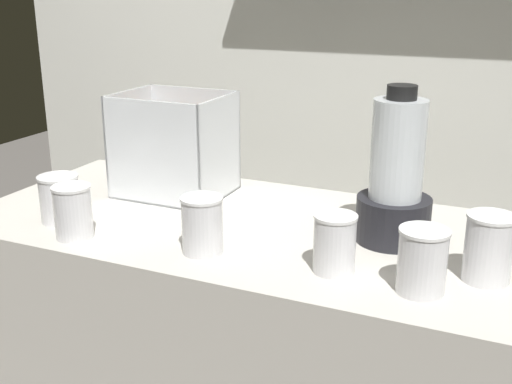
{
  "coord_description": "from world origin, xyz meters",
  "views": [
    {
      "loc": [
        0.57,
        -1.28,
        1.44
      ],
      "look_at": [
        0.0,
        0.0,
        0.98
      ],
      "focal_mm": 44.38,
      "sensor_mm": 36.0,
      "label": 1
    }
  ],
  "objects_px": {
    "juice_cup_mango_left": "(73,214)",
    "juice_cup_pomegranate_right": "(334,247)",
    "juice_cup_mango_far_left": "(60,201)",
    "juice_cup_mango_middle": "(202,228)",
    "carrot_display_bin": "(175,163)",
    "blender_pitcher": "(396,183)",
    "juice_cup_pomegranate_far_right": "(422,265)",
    "juice_cup_orange_rightmost": "(488,252)"
  },
  "relations": [
    {
      "from": "juice_cup_mango_left",
      "to": "juice_cup_pomegranate_right",
      "type": "distance_m",
      "value": 0.59
    },
    {
      "from": "juice_cup_mango_far_left",
      "to": "juice_cup_mango_middle",
      "type": "relative_size",
      "value": 0.92
    },
    {
      "from": "juice_cup_mango_left",
      "to": "carrot_display_bin",
      "type": "bearing_deg",
      "value": 83.19
    },
    {
      "from": "juice_cup_mango_middle",
      "to": "blender_pitcher",
      "type": "bearing_deg",
      "value": 33.1
    },
    {
      "from": "juice_cup_pomegranate_far_right",
      "to": "juice_cup_mango_middle",
      "type": "bearing_deg",
      "value": -179.6
    },
    {
      "from": "blender_pitcher",
      "to": "juice_cup_mango_far_left",
      "type": "height_order",
      "value": "blender_pitcher"
    },
    {
      "from": "juice_cup_mango_left",
      "to": "juice_cup_orange_rightmost",
      "type": "bearing_deg",
      "value": 9.69
    },
    {
      "from": "juice_cup_mango_middle",
      "to": "juice_cup_pomegranate_far_right",
      "type": "height_order",
      "value": "same"
    },
    {
      "from": "blender_pitcher",
      "to": "juice_cup_mango_left",
      "type": "distance_m",
      "value": 0.71
    },
    {
      "from": "juice_cup_pomegranate_right",
      "to": "juice_cup_pomegranate_far_right",
      "type": "xyz_separation_m",
      "value": [
        0.17,
        -0.02,
        0.0
      ]
    },
    {
      "from": "carrot_display_bin",
      "to": "juice_cup_mango_far_left",
      "type": "distance_m",
      "value": 0.33
    },
    {
      "from": "juice_cup_pomegranate_right",
      "to": "blender_pitcher",
      "type": "bearing_deg",
      "value": 71.43
    },
    {
      "from": "juice_cup_mango_middle",
      "to": "juice_cup_pomegranate_far_right",
      "type": "distance_m",
      "value": 0.45
    },
    {
      "from": "blender_pitcher",
      "to": "juice_cup_pomegranate_right",
      "type": "height_order",
      "value": "blender_pitcher"
    },
    {
      "from": "carrot_display_bin",
      "to": "juice_cup_orange_rightmost",
      "type": "xyz_separation_m",
      "value": [
        0.82,
        -0.22,
        -0.03
      ]
    },
    {
      "from": "juice_cup_orange_rightmost",
      "to": "blender_pitcher",
      "type": "bearing_deg",
      "value": 148.93
    },
    {
      "from": "juice_cup_pomegranate_far_right",
      "to": "carrot_display_bin",
      "type": "bearing_deg",
      "value": 155.93
    },
    {
      "from": "carrot_display_bin",
      "to": "juice_cup_mango_middle",
      "type": "bearing_deg",
      "value": -51.16
    },
    {
      "from": "juice_cup_pomegranate_far_right",
      "to": "juice_cup_orange_rightmost",
      "type": "xyz_separation_m",
      "value": [
        0.11,
        0.1,
        0.0
      ]
    },
    {
      "from": "juice_cup_mango_left",
      "to": "juice_cup_mango_middle",
      "type": "bearing_deg",
      "value": 8.28
    },
    {
      "from": "carrot_display_bin",
      "to": "blender_pitcher",
      "type": "relative_size",
      "value": 0.82
    },
    {
      "from": "blender_pitcher",
      "to": "juice_cup_pomegranate_right",
      "type": "bearing_deg",
      "value": -108.57
    },
    {
      "from": "juice_cup_pomegranate_far_right",
      "to": "blender_pitcher",
      "type": "bearing_deg",
      "value": 114.46
    },
    {
      "from": "juice_cup_mango_left",
      "to": "juice_cup_orange_rightmost",
      "type": "xyz_separation_m",
      "value": [
        0.86,
        0.15,
        0.0
      ]
    },
    {
      "from": "juice_cup_mango_middle",
      "to": "juice_cup_orange_rightmost",
      "type": "xyz_separation_m",
      "value": [
        0.56,
        0.1,
        0.0
      ]
    },
    {
      "from": "blender_pitcher",
      "to": "juice_cup_pomegranate_right",
      "type": "xyz_separation_m",
      "value": [
        -0.07,
        -0.21,
        -0.08
      ]
    },
    {
      "from": "juice_cup_pomegranate_right",
      "to": "juice_cup_orange_rightmost",
      "type": "relative_size",
      "value": 0.89
    },
    {
      "from": "juice_cup_mango_middle",
      "to": "juice_cup_orange_rightmost",
      "type": "distance_m",
      "value": 0.57
    },
    {
      "from": "juice_cup_mango_far_left",
      "to": "juice_cup_orange_rightmost",
      "type": "height_order",
      "value": "juice_cup_orange_rightmost"
    },
    {
      "from": "carrot_display_bin",
      "to": "juice_cup_pomegranate_right",
      "type": "height_order",
      "value": "carrot_display_bin"
    },
    {
      "from": "carrot_display_bin",
      "to": "juice_cup_pomegranate_far_right",
      "type": "bearing_deg",
      "value": -24.07
    },
    {
      "from": "juice_cup_mango_far_left",
      "to": "juice_cup_pomegranate_right",
      "type": "bearing_deg",
      "value": -0.17
    },
    {
      "from": "blender_pitcher",
      "to": "carrot_display_bin",
      "type": "bearing_deg",
      "value": 171.36
    },
    {
      "from": "juice_cup_mango_left",
      "to": "juice_cup_pomegranate_far_right",
      "type": "distance_m",
      "value": 0.76
    },
    {
      "from": "carrot_display_bin",
      "to": "juice_cup_mango_left",
      "type": "xyz_separation_m",
      "value": [
        -0.04,
        -0.37,
        -0.03
      ]
    },
    {
      "from": "blender_pitcher",
      "to": "juice_cup_mango_middle",
      "type": "distance_m",
      "value": 0.43
    },
    {
      "from": "juice_cup_mango_left",
      "to": "juice_cup_pomegranate_right",
      "type": "height_order",
      "value": "juice_cup_mango_left"
    },
    {
      "from": "carrot_display_bin",
      "to": "blender_pitcher",
      "type": "distance_m",
      "value": 0.62
    },
    {
      "from": "blender_pitcher",
      "to": "juice_cup_orange_rightmost",
      "type": "relative_size",
      "value": 2.59
    },
    {
      "from": "juice_cup_mango_middle",
      "to": "juice_cup_pomegranate_right",
      "type": "xyz_separation_m",
      "value": [
        0.28,
        0.02,
        -0.0
      ]
    },
    {
      "from": "juice_cup_mango_middle",
      "to": "juice_cup_pomegranate_right",
      "type": "relative_size",
      "value": 1.03
    },
    {
      "from": "juice_cup_orange_rightmost",
      "to": "juice_cup_pomegranate_far_right",
      "type": "bearing_deg",
      "value": -136.62
    }
  ]
}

